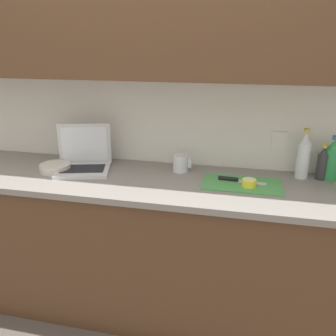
{
  "coord_description": "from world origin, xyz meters",
  "views": [
    {
      "loc": [
        0.53,
        -1.8,
        1.62
      ],
      "look_at": [
        0.13,
        -0.01,
        0.96
      ],
      "focal_mm": 38.0,
      "sensor_mm": 36.0,
      "label": 1
    }
  ],
  "objects_px": {
    "laptop": "(84,159)",
    "lemon_half_cut": "(249,183)",
    "bottle_green_soda": "(304,156)",
    "measuring_cup": "(181,163)",
    "bottle_water_clear": "(332,160)",
    "bowl_white": "(56,167)",
    "knife": "(234,179)",
    "bottle_oil_tall": "(323,164)",
    "cutting_board": "(242,184)"
  },
  "relations": [
    {
      "from": "bottle_oil_tall",
      "to": "bottle_green_soda",
      "type": "bearing_deg",
      "value": 180.0
    },
    {
      "from": "bottle_water_clear",
      "to": "bowl_white",
      "type": "relative_size",
      "value": 1.39
    },
    {
      "from": "lemon_half_cut",
      "to": "bottle_green_soda",
      "type": "distance_m",
      "value": 0.37
    },
    {
      "from": "measuring_cup",
      "to": "bowl_white",
      "type": "relative_size",
      "value": 0.61
    },
    {
      "from": "laptop",
      "to": "lemon_half_cut",
      "type": "relative_size",
      "value": 4.91
    },
    {
      "from": "bottle_green_soda",
      "to": "bottle_oil_tall",
      "type": "bearing_deg",
      "value": 0.0
    },
    {
      "from": "bottle_green_soda",
      "to": "lemon_half_cut",
      "type": "bearing_deg",
      "value": -143.32
    },
    {
      "from": "knife",
      "to": "measuring_cup",
      "type": "bearing_deg",
      "value": 165.38
    },
    {
      "from": "bottle_green_soda",
      "to": "bowl_white",
      "type": "relative_size",
      "value": 1.57
    },
    {
      "from": "cutting_board",
      "to": "bottle_oil_tall",
      "type": "xyz_separation_m",
      "value": [
        0.43,
        0.19,
        0.09
      ]
    },
    {
      "from": "knife",
      "to": "bowl_white",
      "type": "distance_m",
      "value": 1.05
    },
    {
      "from": "bottle_water_clear",
      "to": "knife",
      "type": "bearing_deg",
      "value": -162.91
    },
    {
      "from": "knife",
      "to": "lemon_half_cut",
      "type": "xyz_separation_m",
      "value": [
        0.08,
        -0.05,
        0.01
      ]
    },
    {
      "from": "laptop",
      "to": "measuring_cup",
      "type": "relative_size",
      "value": 3.36
    },
    {
      "from": "laptop",
      "to": "measuring_cup",
      "type": "height_order",
      "value": "laptop"
    },
    {
      "from": "lemon_half_cut",
      "to": "bottle_green_soda",
      "type": "xyz_separation_m",
      "value": [
        0.29,
        0.22,
        0.1
      ]
    },
    {
      "from": "bowl_white",
      "to": "bottle_green_soda",
      "type": "bearing_deg",
      "value": 8.54
    },
    {
      "from": "bottle_green_soda",
      "to": "bottle_oil_tall",
      "type": "xyz_separation_m",
      "value": [
        0.1,
        0.0,
        -0.04
      ]
    },
    {
      "from": "laptop",
      "to": "measuring_cup",
      "type": "xyz_separation_m",
      "value": [
        0.58,
        0.09,
        -0.01
      ]
    },
    {
      "from": "bottle_green_soda",
      "to": "bottle_oil_tall",
      "type": "relative_size",
      "value": 1.41
    },
    {
      "from": "bottle_oil_tall",
      "to": "bowl_white",
      "type": "xyz_separation_m",
      "value": [
        -1.53,
        -0.21,
        -0.07
      ]
    },
    {
      "from": "laptop",
      "to": "bottle_green_soda",
      "type": "distance_m",
      "value": 1.28
    },
    {
      "from": "bottle_water_clear",
      "to": "cutting_board",
      "type": "bearing_deg",
      "value": -158.71
    },
    {
      "from": "lemon_half_cut",
      "to": "bottle_water_clear",
      "type": "height_order",
      "value": "bottle_water_clear"
    },
    {
      "from": "cutting_board",
      "to": "measuring_cup",
      "type": "xyz_separation_m",
      "value": [
        -0.37,
        0.13,
        0.05
      ]
    },
    {
      "from": "laptop",
      "to": "bottle_water_clear",
      "type": "height_order",
      "value": "laptop"
    },
    {
      "from": "bottle_oil_tall",
      "to": "bowl_white",
      "type": "bearing_deg",
      "value": -172.04
    },
    {
      "from": "knife",
      "to": "bottle_oil_tall",
      "type": "distance_m",
      "value": 0.51
    },
    {
      "from": "bottle_oil_tall",
      "to": "bottle_water_clear",
      "type": "bearing_deg",
      "value": 0.0
    },
    {
      "from": "lemon_half_cut",
      "to": "bottle_oil_tall",
      "type": "xyz_separation_m",
      "value": [
        0.39,
        0.22,
        0.06
      ]
    },
    {
      "from": "lemon_half_cut",
      "to": "knife",
      "type": "bearing_deg",
      "value": 146.43
    },
    {
      "from": "bottle_green_soda",
      "to": "measuring_cup",
      "type": "xyz_separation_m",
      "value": [
        -0.69,
        -0.05,
        -0.08
      ]
    },
    {
      "from": "bottle_green_soda",
      "to": "bowl_white",
      "type": "distance_m",
      "value": 1.44
    },
    {
      "from": "bottle_green_soda",
      "to": "measuring_cup",
      "type": "bearing_deg",
      "value": -175.82
    },
    {
      "from": "cutting_board",
      "to": "bottle_green_soda",
      "type": "relative_size",
      "value": 1.49
    },
    {
      "from": "laptop",
      "to": "knife",
      "type": "relative_size",
      "value": 1.42
    },
    {
      "from": "cutting_board",
      "to": "knife",
      "type": "height_order",
      "value": "knife"
    },
    {
      "from": "measuring_cup",
      "to": "bowl_white",
      "type": "xyz_separation_m",
      "value": [
        -0.73,
        -0.16,
        -0.03
      ]
    },
    {
      "from": "bottle_water_clear",
      "to": "lemon_half_cut",
      "type": "bearing_deg",
      "value": -153.91
    },
    {
      "from": "lemon_half_cut",
      "to": "laptop",
      "type": "bearing_deg",
      "value": 175.78
    },
    {
      "from": "laptop",
      "to": "bottle_green_soda",
      "type": "height_order",
      "value": "bottle_green_soda"
    },
    {
      "from": "knife",
      "to": "lemon_half_cut",
      "type": "distance_m",
      "value": 0.1
    },
    {
      "from": "knife",
      "to": "bowl_white",
      "type": "height_order",
      "value": "bowl_white"
    },
    {
      "from": "cutting_board",
      "to": "bottle_oil_tall",
      "type": "distance_m",
      "value": 0.48
    },
    {
      "from": "knife",
      "to": "bowl_white",
      "type": "bearing_deg",
      "value": -172.7
    },
    {
      "from": "cutting_board",
      "to": "bottle_oil_tall",
      "type": "relative_size",
      "value": 2.09
    },
    {
      "from": "knife",
      "to": "bowl_white",
      "type": "relative_size",
      "value": 1.45
    },
    {
      "from": "laptop",
      "to": "knife",
      "type": "height_order",
      "value": "laptop"
    },
    {
      "from": "laptop",
      "to": "cutting_board",
      "type": "distance_m",
      "value": 0.95
    },
    {
      "from": "knife",
      "to": "lemon_half_cut",
      "type": "bearing_deg",
      "value": -29.16
    }
  ]
}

